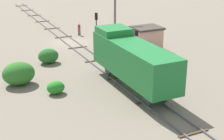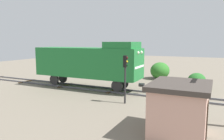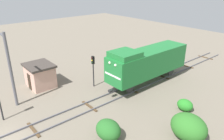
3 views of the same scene
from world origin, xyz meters
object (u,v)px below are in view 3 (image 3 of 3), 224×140
Objects in this scene: catenary_mast at (10,68)px; relay_hut at (40,75)px; traffic_signal_mid at (93,66)px; locomotive at (147,62)px.

catenary_mast reaches higher than relay_hut.
traffic_signal_mid is 1.07× the size of relay_hut.
catenary_mast is 5.09m from relay_hut.
locomotive is 1.56× the size of catenary_mast.
locomotive is at bearing 57.76° from traffic_signal_mid.
traffic_signal_mid is at bearing -122.24° from locomotive.
catenary_mast is at bearing -101.27° from traffic_signal_mid.
traffic_signal_mid is 0.50× the size of catenary_mast.
catenary_mast reaches higher than traffic_signal_mid.
traffic_signal_mid is 8.63m from catenary_mast.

